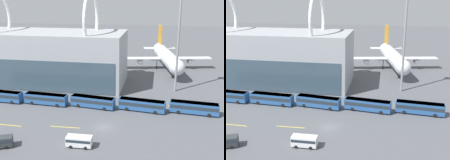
% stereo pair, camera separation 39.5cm
% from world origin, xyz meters
% --- Properties ---
extents(ground_plane, '(440.00, 440.00, 0.00)m').
position_xyz_m(ground_plane, '(0.00, 0.00, 0.00)').
color(ground_plane, '#515459').
extents(airliner_at_gate_near, '(39.84, 36.91, 14.69)m').
position_xyz_m(airliner_at_gate_near, '(-32.75, 39.17, 4.73)').
color(airliner_at_gate_near, white).
rests_on(airliner_at_gate_near, ground_plane).
extents(airliner_at_gate_far, '(36.57, 39.94, 16.00)m').
position_xyz_m(airliner_at_gate_far, '(14.68, 54.81, 5.36)').
color(airliner_at_gate_far, silver).
rests_on(airliner_at_gate_far, ground_plane).
extents(shuttle_bus_0, '(12.17, 3.38, 3.06)m').
position_xyz_m(shuttle_bus_0, '(-31.42, 10.93, 1.81)').
color(shuttle_bus_0, '#285693').
rests_on(shuttle_bus_0, ground_plane).
extents(shuttle_bus_1, '(12.16, 3.37, 3.06)m').
position_xyz_m(shuttle_bus_1, '(-18.27, 10.91, 1.81)').
color(shuttle_bus_1, '#285693').
rests_on(shuttle_bus_1, ground_plane).
extents(shuttle_bus_2, '(12.25, 4.14, 3.06)m').
position_xyz_m(shuttle_bus_2, '(-5.12, 10.93, 1.81)').
color(shuttle_bus_2, '#285693').
rests_on(shuttle_bus_2, ground_plane).
extents(shuttle_bus_3, '(12.25, 4.13, 3.06)m').
position_xyz_m(shuttle_bus_3, '(8.02, 10.81, 1.81)').
color(shuttle_bus_3, '#285693').
rests_on(shuttle_bus_3, ground_plane).
extents(shuttle_bus_4, '(12.21, 3.74, 3.06)m').
position_xyz_m(shuttle_bus_4, '(21.17, 11.17, 1.81)').
color(shuttle_bus_4, '#285693').
rests_on(shuttle_bus_4, ground_plane).
extents(service_van_foreground, '(5.16, 2.18, 2.28)m').
position_xyz_m(service_van_foreground, '(-3.07, -9.26, 1.35)').
color(service_van_foreground, silver).
rests_on(service_van_foreground, ground_plane).
extents(floodlight_mast, '(2.39, 2.39, 31.85)m').
position_xyz_m(floodlight_mast, '(17.26, 28.35, 18.68)').
color(floodlight_mast, gray).
rests_on(floodlight_mast, ground_plane).
extents(lane_stripe_2, '(6.87, 0.40, 0.01)m').
position_xyz_m(lane_stripe_2, '(-8.72, -1.52, 0.00)').
color(lane_stripe_2, yellow).
rests_on(lane_stripe_2, ground_plane).
extents(lane_stripe_3, '(9.76, 3.22, 0.01)m').
position_xyz_m(lane_stripe_3, '(19.78, 14.22, 0.00)').
color(lane_stripe_3, yellow).
rests_on(lane_stripe_3, ground_plane).
extents(lane_stripe_4, '(10.59, 0.52, 0.01)m').
position_xyz_m(lane_stripe_4, '(-24.12, -2.69, 0.00)').
color(lane_stripe_4, yellow).
rests_on(lane_stripe_4, ground_plane).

